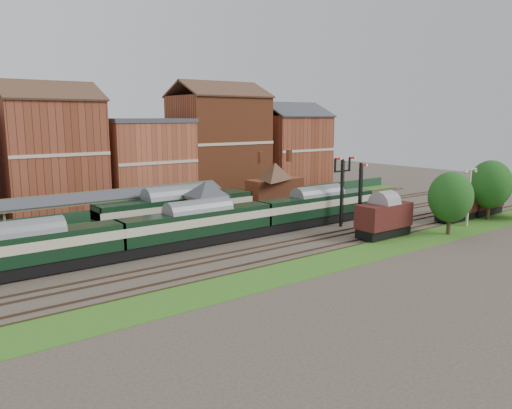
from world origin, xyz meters
TOP-DOWN VIEW (x-y plane):
  - ground at (0.00, 0.00)m, footprint 160.00×160.00m
  - grass_back at (0.00, 16.00)m, footprint 90.00×4.50m
  - grass_front at (0.00, -12.00)m, footprint 90.00×5.00m
  - fence at (0.00, 18.00)m, footprint 90.00×0.12m
  - platform at (-5.00, 9.75)m, footprint 55.00×3.40m
  - signal_box at (-3.00, 3.25)m, footprint 5.40×5.40m
  - brick_hut at (5.00, 3.25)m, footprint 3.20×2.64m
  - station_building at (12.00, 9.75)m, footprint 8.10×8.10m
  - canopy at (-11.00, 9.75)m, footprint 26.00×3.89m
  - semaphore_bracket at (12.04, -2.50)m, footprint 3.60×0.25m
  - semaphore_siding at (10.02, -7.00)m, footprint 1.23×0.25m
  - yard_lamp at (24.00, -11.50)m, footprint 2.60×0.22m
  - town_backdrop at (-0.18, 25.00)m, footprint 69.00×10.00m
  - dmu_train at (-5.96, 0.00)m, footprint 49.71×2.62m
  - platform_railcar at (-4.76, 6.50)m, footprint 18.68×2.94m
  - goods_van_a at (11.68, -9.00)m, footprint 6.41×2.78m
  - goods_van_b at (25.68, -9.00)m, footprint 5.75×2.49m
  - goods_van_c at (32.19, -9.00)m, footprint 6.08×2.63m
  - tree_near at (29.68, -11.06)m, footprint 5.21×5.21m
  - tree_far at (18.31, -12.62)m, footprint 4.77×4.77m

SIDE VIEW (x-z plane):
  - ground at x=0.00m, z-range 0.00..0.00m
  - grass_back at x=0.00m, z-range 0.00..0.06m
  - grass_front at x=0.00m, z-range 0.00..0.06m
  - platform at x=-5.00m, z-range 0.00..1.00m
  - fence at x=0.00m, z-range 0.00..1.50m
  - brick_hut at x=5.00m, z-range -0.28..2.67m
  - goods_van_b at x=25.68m, z-range 0.25..3.74m
  - goods_van_c at x=32.19m, z-range 0.25..3.94m
  - goods_van_a at x=11.68m, z-range 0.26..4.15m
  - dmu_train at x=-5.96m, z-range 0.34..4.16m
  - platform_railcar at x=-4.76m, z-range 0.36..4.66m
  - signal_box at x=-3.00m, z-range 0.19..6.19m
  - station_building at x=12.00m, z-range 1.01..6.91m
  - yard_lamp at x=24.00m, z-range 0.49..7.49m
  - semaphore_siding at x=10.02m, z-range 0.16..8.16m
  - tree_far at x=18.31m, z-range 0.72..7.69m
  - tree_near at x=29.68m, z-range 0.76..8.28m
  - canopy at x=-11.00m, z-range 2.54..6.62m
  - semaphore_bracket at x=12.04m, z-range 0.54..8.72m
  - town_backdrop at x=-0.18m, z-range -1.00..15.00m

